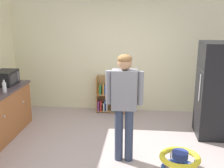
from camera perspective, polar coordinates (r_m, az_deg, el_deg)
The scene contains 8 objects.
ground_plane at distance 4.67m, azimuth 0.04°, elevation -14.92°, with size 12.00×12.00×0.00m, color #AD9C99.
back_wall at distance 6.45m, azimuth 2.23°, elevation 6.22°, with size 5.20×0.06×2.70m, color beige.
refrigerator at distance 5.48m, azimuth 20.93°, elevation -1.25°, with size 0.73×0.68×1.78m.
bookshelf at distance 6.51m, azimuth -0.13°, elevation -2.58°, with size 0.80×0.28×0.85m.
standing_person at distance 4.20m, azimuth 2.54°, elevation -2.97°, with size 0.57×0.22×1.70m.
baby_walker at distance 4.38m, azimuth 13.73°, elevation -15.20°, with size 0.60×0.60×0.32m.
microwave at distance 5.84m, azimuth -20.99°, elevation 1.21°, with size 0.37×0.48×0.28m.
clear_bottle at distance 5.31m, azimuth -21.25°, elevation -0.56°, with size 0.07×0.07×0.25m.
Camera 1 is at (0.42, -4.03, 2.32)m, focal length 44.49 mm.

